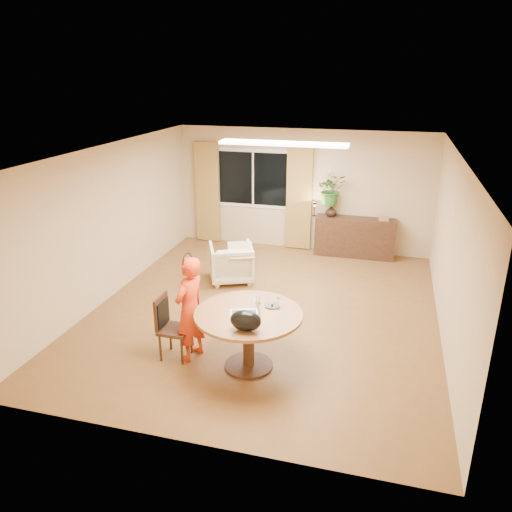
{
  "coord_description": "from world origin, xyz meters",
  "views": [
    {
      "loc": [
        1.81,
        -7.21,
        3.74
      ],
      "look_at": [
        -0.1,
        -0.2,
        1.02
      ],
      "focal_mm": 35.0,
      "sensor_mm": 36.0,
      "label": 1
    }
  ],
  "objects_px": {
    "armchair": "(231,263)",
    "sideboard": "(355,237)",
    "dining_table": "(248,325)",
    "child": "(190,309)",
    "dining_chair": "(175,328)"
  },
  "relations": [
    {
      "from": "armchair",
      "to": "sideboard",
      "type": "distance_m",
      "value": 2.89
    },
    {
      "from": "dining_table",
      "to": "child",
      "type": "xyz_separation_m",
      "value": [
        -0.83,
        0.03,
        0.11
      ]
    },
    {
      "from": "sideboard",
      "to": "dining_table",
      "type": "bearing_deg",
      "value": -101.96
    },
    {
      "from": "armchair",
      "to": "sideboard",
      "type": "xyz_separation_m",
      "value": [
        2.12,
        1.96,
        0.06
      ]
    },
    {
      "from": "child",
      "to": "sideboard",
      "type": "height_order",
      "value": "child"
    },
    {
      "from": "armchair",
      "to": "dining_table",
      "type": "bearing_deg",
      "value": 88.45
    },
    {
      "from": "dining_chair",
      "to": "child",
      "type": "distance_m",
      "value": 0.36
    },
    {
      "from": "dining_chair",
      "to": "child",
      "type": "relative_size",
      "value": 0.61
    },
    {
      "from": "dining_chair",
      "to": "armchair",
      "type": "distance_m",
      "value": 2.76
    },
    {
      "from": "child",
      "to": "armchair",
      "type": "height_order",
      "value": "child"
    },
    {
      "from": "dining_chair",
      "to": "dining_table",
      "type": "bearing_deg",
      "value": 2.43
    },
    {
      "from": "dining_table",
      "to": "armchair",
      "type": "distance_m",
      "value": 2.96
    },
    {
      "from": "sideboard",
      "to": "dining_chair",
      "type": "bearing_deg",
      "value": -113.24
    },
    {
      "from": "dining_table",
      "to": "dining_chair",
      "type": "relative_size",
      "value": 1.57
    },
    {
      "from": "child",
      "to": "armchair",
      "type": "relative_size",
      "value": 1.86
    }
  ]
}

